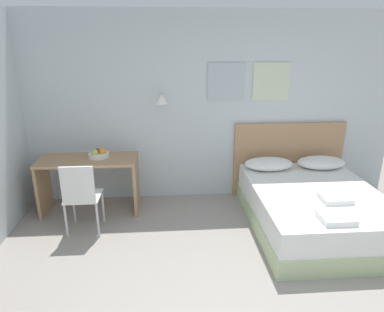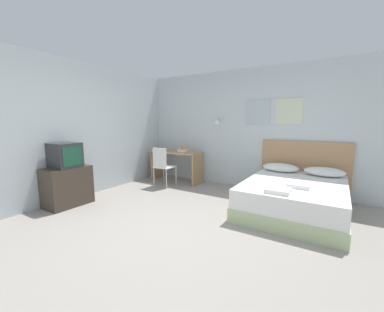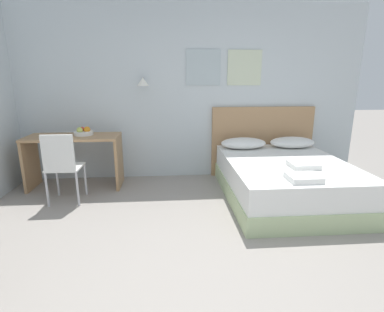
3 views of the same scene
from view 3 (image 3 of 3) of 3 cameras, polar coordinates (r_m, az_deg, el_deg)
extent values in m
plane|color=gray|center=(2.51, 1.01, -23.77)|extent=(24.00, 24.00, 0.00)
cube|color=silver|center=(4.71, -2.25, 11.91)|extent=(5.68, 0.06, 2.65)
cube|color=#A8B7BC|center=(4.69, 2.18, 16.48)|extent=(0.52, 0.02, 0.52)
cube|color=beige|center=(4.81, 9.97, 16.24)|extent=(0.52, 0.02, 0.52)
cylinder|color=#B2B2B7|center=(4.60, -9.30, 14.47)|extent=(0.02, 0.16, 0.02)
cone|color=white|center=(4.51, -9.36, 13.83)|extent=(0.17, 0.17, 0.12)
cube|color=#B2C693|center=(4.18, 17.05, -6.21)|extent=(1.52, 1.99, 0.22)
cube|color=white|center=(4.10, 17.32, -2.86)|extent=(1.49, 1.95, 0.29)
cube|color=#A87F56|center=(4.98, 13.20, 2.75)|extent=(1.64, 0.06, 1.11)
ellipsoid|color=white|center=(4.60, 9.77, 2.43)|extent=(0.68, 0.41, 0.16)
ellipsoid|color=white|center=(4.85, 18.54, 2.49)|extent=(0.68, 0.41, 0.16)
cube|color=white|center=(3.83, 20.46, -1.63)|extent=(0.32, 0.28, 0.06)
cube|color=white|center=(3.35, 20.48, -3.90)|extent=(0.33, 0.28, 0.06)
cube|color=#A87F56|center=(4.57, -21.77, 3.38)|extent=(1.29, 0.56, 0.03)
cube|color=#A87F56|center=(4.87, -28.37, -1.30)|extent=(0.04, 0.52, 0.72)
cube|color=#A87F56|center=(4.51, -13.72, -1.07)|extent=(0.04, 0.52, 0.72)
cube|color=white|center=(4.14, -23.00, -1.99)|extent=(0.41, 0.41, 0.02)
cube|color=white|center=(3.91, -24.18, 0.50)|extent=(0.37, 0.03, 0.45)
cylinder|color=#B7B7BC|center=(4.43, -24.24, -4.18)|extent=(0.03, 0.03, 0.44)
cylinder|color=#B7B7BC|center=(4.32, -19.64, -4.19)|extent=(0.03, 0.03, 0.44)
cylinder|color=#B7B7BC|center=(4.11, -25.90, -5.82)|extent=(0.03, 0.03, 0.44)
cylinder|color=#B7B7BC|center=(3.99, -20.96, -5.89)|extent=(0.03, 0.03, 0.44)
cylinder|color=silver|center=(4.56, -19.95, 4.12)|extent=(0.27, 0.27, 0.05)
sphere|color=orange|center=(4.54, -19.36, 4.77)|extent=(0.09, 0.09, 0.09)
sphere|color=red|center=(4.61, -20.17, 4.76)|extent=(0.08, 0.08, 0.08)
sphere|color=#B2C156|center=(4.53, -20.61, 4.62)|extent=(0.09, 0.09, 0.09)
camera|label=1|loc=(0.75, -136.20, 58.19)|focal=32.00mm
camera|label=2|loc=(2.12, 97.45, -3.84)|focal=22.00mm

